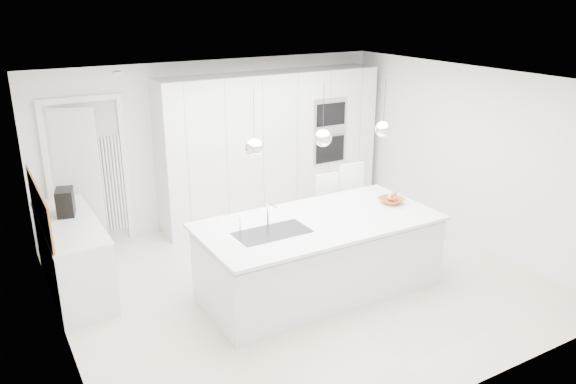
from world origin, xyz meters
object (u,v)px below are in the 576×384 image
island_base (320,258)px  bar_stool_left (332,216)px  fruit_bowl (391,200)px  espresso_machine (65,202)px  bar_stool_right (357,208)px

island_base → bar_stool_left: size_ratio=2.54×
fruit_bowl → espresso_machine: espresso_machine is taller
fruit_bowl → bar_stool_right: 0.80m
island_base → fruit_bowl: 1.22m
espresso_machine → bar_stool_left: (3.24, -0.91, -0.51)m
bar_stool_left → island_base: bearing=-131.8°
espresso_machine → island_base: bearing=-20.3°
island_base → bar_stool_left: (0.71, 0.80, 0.12)m
bar_stool_left → fruit_bowl: bearing=-62.3°
island_base → bar_stool_right: (1.12, 0.79, 0.17)m
island_base → fruit_bowl: bearing=3.3°
island_base → bar_stool_right: bar_stool_right is taller
island_base → espresso_machine: (-2.53, 1.71, 0.63)m
island_base → espresso_machine: 3.12m
island_base → espresso_machine: espresso_machine is taller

